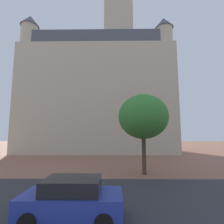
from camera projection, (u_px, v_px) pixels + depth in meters
name	position (u px, v px, depth m)	size (l,w,h in m)	color
ground_plane	(120.00, 193.00, 9.61)	(120.00, 120.00, 0.00)	#93604C
street_asphalt_strip	(120.00, 201.00, 8.43)	(120.00, 8.24, 0.00)	#2D2D33
landmark_building	(101.00, 90.00, 32.50)	(26.91, 11.56, 38.77)	beige
car_blue	(72.00, 199.00, 6.75)	(4.00, 2.03, 1.58)	#23389E
tree_curb_far	(143.00, 117.00, 14.43)	(4.22, 4.22, 6.69)	#4C3823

